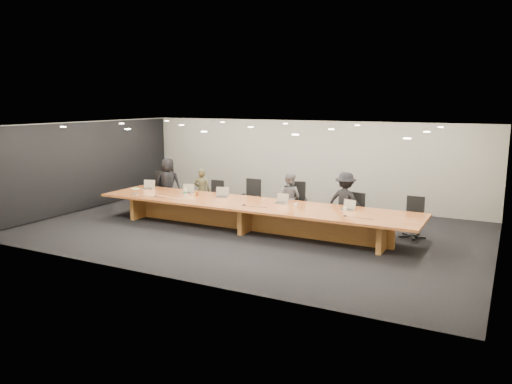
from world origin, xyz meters
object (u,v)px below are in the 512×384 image
conference_table (251,211)px  av_box (136,194)px  chair_mid_left (250,198)px  paper_cup_far (345,209)px  chair_far_right (413,217)px  laptop_a (148,185)px  water_bottle (185,192)px  laptop_b (187,189)px  chair_mid_right (296,203)px  chair_left (214,197)px  person_c (289,198)px  mic_right (345,216)px  laptop_d (281,199)px  laptop_e (347,205)px  mic_center (244,205)px  paper_cup_near (296,205)px  laptop_c (222,192)px  mic_left (156,196)px  amber_mug (197,194)px  person_a (168,183)px  person_d (345,201)px  chair_right (354,211)px  chair_far_left (157,189)px  person_b (202,191)px

conference_table → av_box: (-3.54, -0.50, 0.24)m
chair_mid_left → paper_cup_far: 3.47m
chair_far_right → laptop_a: 7.90m
chair_far_right → water_bottle: size_ratio=4.63×
laptop_b → chair_mid_right: bearing=1.7°
chair_left → laptop_b: (-0.39, -0.87, 0.36)m
laptop_a → person_c: bearing=-9.1°
mic_right → av_box: bearing=-178.3°
laptop_d → chair_far_right: bearing=20.4°
chair_left → laptop_e: (4.51, -0.92, 0.36)m
laptop_b → water_bottle: 0.47m
conference_table → mic_center: mic_center is taller
laptop_e → paper_cup_near: laptop_e is taller
laptop_c → mic_left: size_ratio=3.33×
chair_mid_left → mic_right: size_ratio=11.24×
chair_mid_right → paper_cup_far: (1.77, -1.05, 0.20)m
chair_mid_left → amber_mug: 1.60m
person_a → paper_cup_far: (6.22, -1.04, -0.02)m
conference_table → laptop_a: (-3.84, 0.43, 0.37)m
chair_far_right → amber_mug: chair_far_right is taller
chair_left → laptop_a: chair_left is taller
chair_mid_right → person_d: bearing=-18.9°
mic_right → laptop_a: bearing=173.5°
person_a → conference_table: bearing=142.7°
chair_left → chair_right: bearing=-0.2°
chair_right → laptop_b: 4.89m
person_c → chair_mid_left: bearing=8.1°
laptop_c → person_a: bearing=140.4°
chair_far_right → laptop_a: (-7.85, -0.81, 0.36)m
chair_left → av_box: 2.38m
person_a → water_bottle: bearing=122.6°
amber_mug → mic_left: (-1.00, -0.63, -0.04)m
chair_mid_left → chair_right: size_ratio=1.14×
chair_far_right → person_a: size_ratio=0.65×
conference_table → chair_far_left: size_ratio=7.65×
chair_far_right → paper_cup_near: chair_far_right is taller
chair_far_left → chair_mid_left: bearing=3.2°
laptop_a → amber_mug: laptop_a is taller
water_bottle → mic_left: (-0.75, -0.41, -0.10)m
chair_mid_right → chair_right: 1.68m
chair_left → mic_left: (-0.91, -1.69, 0.24)m
chair_far_right → laptop_d: 3.42m
chair_right → person_c: 1.88m
chair_far_left → person_c: person_c is taller
person_b → laptop_a: (-1.48, -0.78, 0.20)m
mic_left → laptop_e: bearing=8.1°
chair_left → laptop_c: 1.30m
person_b → laptop_e: (4.91, -0.87, 0.19)m
mic_center → mic_right: (2.73, 0.01, -0.00)m
laptop_a → laptop_b: bearing=-21.1°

